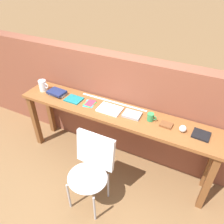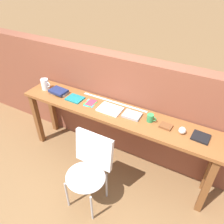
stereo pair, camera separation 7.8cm
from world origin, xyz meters
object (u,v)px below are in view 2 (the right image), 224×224
object	(u,v)px
mug	(150,118)
leather_journal_brown	(166,126)
book_open_centre	(110,109)
sports_ball_small	(182,130)
pitcher_white	(45,84)
chair_white_moulded	(89,168)
magazine_cycling	(75,99)
pamphlet_pile_colourful	(90,103)
book_repair_rightmost	(201,137)
book_stack_leftmost	(59,92)

from	to	relation	value
mug	leather_journal_brown	bearing A→B (deg)	-4.59
book_open_centre	sports_ball_small	distance (m)	0.86
sports_ball_small	pitcher_white	bearing A→B (deg)	179.77
chair_white_moulded	pitcher_white	size ratio (longest dim) A/B	4.85
magazine_cycling	mug	bearing A→B (deg)	3.48
pitcher_white	magazine_cycling	xyz separation A→B (m)	(0.50, -0.01, -0.07)
pitcher_white	sports_ball_small	world-z (taller)	pitcher_white
leather_journal_brown	pamphlet_pile_colourful	bearing A→B (deg)	-175.78
magazine_cycling	sports_ball_small	size ratio (longest dim) A/B	2.80
magazine_cycling	chair_white_moulded	bearing A→B (deg)	-44.50
book_repair_rightmost	sports_ball_small	bearing A→B (deg)	-169.61
magazine_cycling	sports_ball_small	xyz separation A→B (m)	(1.37, 0.00, 0.03)
magazine_cycling	pitcher_white	bearing A→B (deg)	-179.92
book_stack_leftmost	pitcher_white	bearing A→B (deg)	179.92
pitcher_white	leather_journal_brown	xyz separation A→B (m)	(1.69, 0.01, -0.07)
book_stack_leftmost	leather_journal_brown	distance (m)	1.46
book_stack_leftmost	sports_ball_small	xyz separation A→B (m)	(1.63, -0.01, 0.01)
mug	book_repair_rightmost	distance (m)	0.55
magazine_cycling	sports_ball_small	bearing A→B (deg)	1.61
chair_white_moulded	mug	distance (m)	0.86
chair_white_moulded	book_stack_leftmost	xyz separation A→B (m)	(-0.85, 0.62, 0.38)
pitcher_white	book_repair_rightmost	size ratio (longest dim) A/B	1.06
pamphlet_pile_colourful	book_open_centre	world-z (taller)	book_open_centre
book_stack_leftmost	book_open_centre	xyz separation A→B (m)	(0.78, -0.00, -0.02)
book_open_centre	leather_journal_brown	world-z (taller)	leather_journal_brown
book_stack_leftmost	leather_journal_brown	world-z (taller)	book_stack_leftmost
pitcher_white	pamphlet_pile_colourful	distance (m)	0.73
mug	book_repair_rightmost	size ratio (longest dim) A/B	0.64
magazine_cycling	book_repair_rightmost	world-z (taller)	book_repair_rightmost
book_repair_rightmost	book_open_centre	bearing A→B (deg)	-174.93
pitcher_white	pamphlet_pile_colourful	xyz separation A→B (m)	(0.73, 0.00, -0.07)
chair_white_moulded	magazine_cycling	world-z (taller)	magazine_cycling
chair_white_moulded	pitcher_white	xyz separation A→B (m)	(-1.08, 0.62, 0.43)
pitcher_white	leather_journal_brown	world-z (taller)	pitcher_white
pamphlet_pile_colourful	book_open_centre	distance (m)	0.28
book_stack_leftmost	book_open_centre	size ratio (longest dim) A/B	0.85
magazine_cycling	leather_journal_brown	distance (m)	1.19
mug	sports_ball_small	bearing A→B (deg)	-5.04
book_open_centre	leather_journal_brown	xyz separation A→B (m)	(0.68, 0.01, 0.00)
pitcher_white	pamphlet_pile_colourful	bearing A→B (deg)	0.34
mug	leather_journal_brown	world-z (taller)	mug
book_stack_leftmost	chair_white_moulded	bearing A→B (deg)	-35.88
book_stack_leftmost	mug	xyz separation A→B (m)	(1.27, 0.02, 0.02)
magazine_cycling	book_open_centre	xyz separation A→B (m)	(0.51, 0.01, 0.00)
book_stack_leftmost	book_open_centre	world-z (taller)	book_stack_leftmost
magazine_cycling	pamphlet_pile_colourful	distance (m)	0.23
book_open_centre	leather_journal_brown	bearing A→B (deg)	2.12
book_open_centre	pitcher_white	bearing A→B (deg)	-179.26
leather_journal_brown	book_repair_rightmost	xyz separation A→B (m)	(0.36, 0.00, -0.00)
book_open_centre	mug	size ratio (longest dim) A/B	2.56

